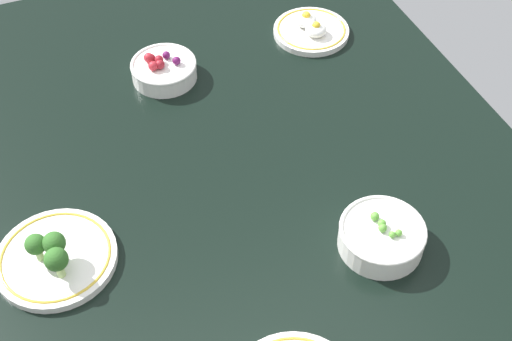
{
  "coord_description": "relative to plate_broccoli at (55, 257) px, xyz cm",
  "views": [
    {
      "loc": [
        -81.62,
        32.83,
        103.0
      ],
      "look_at": [
        0.0,
        0.0,
        6.0
      ],
      "focal_mm": 48.74,
      "sensor_mm": 36.0,
      "label": 1
    }
  ],
  "objects": [
    {
      "name": "dining_table",
      "position": [
        5.39,
        -39.03,
        -3.77
      ],
      "size": [
        152.83,
        106.74,
        4.0
      ],
      "primitive_type": "cube",
      "color": "black",
      "rests_on": "ground"
    },
    {
      "name": "plate_broccoli",
      "position": [
        0.0,
        0.0,
        0.0
      ],
      "size": [
        20.89,
        20.89,
        8.01
      ],
      "color": "white",
      "rests_on": "dining_table"
    },
    {
      "name": "bowl_berries",
      "position": [
        40.06,
        -31.4,
        0.6
      ],
      "size": [
        14.3,
        14.3,
        5.93
      ],
      "color": "white",
      "rests_on": "dining_table"
    },
    {
      "name": "plate_eggs",
      "position": [
        42.4,
        -67.75,
        -0.47
      ],
      "size": [
        17.64,
        17.64,
        5.08
      ],
      "color": "white",
      "rests_on": "dining_table"
    },
    {
      "name": "bowl_peas",
      "position": [
        -17.46,
        -53.22,
        0.89
      ],
      "size": [
        15.07,
        15.07,
        6.15
      ],
      "color": "white",
      "rests_on": "dining_table"
    }
  ]
}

